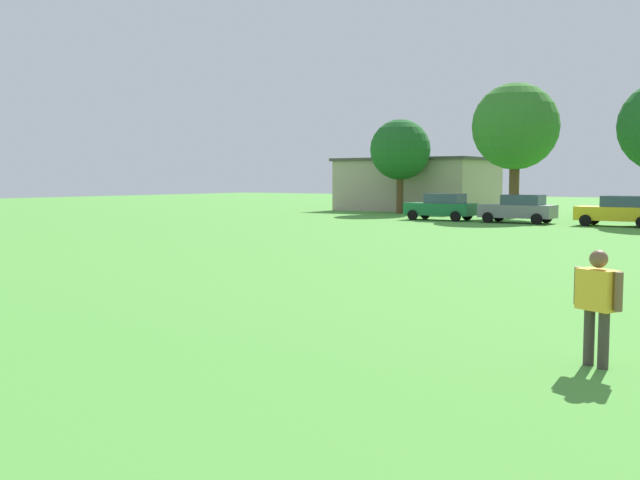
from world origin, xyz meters
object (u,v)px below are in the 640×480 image
(tree_left, at_px, (515,127))
(parked_car_yellow_2, at_px, (619,211))
(parked_car_green_0, at_px, (441,207))
(tree_far_left, at_px, (400,150))
(parked_car_gray_1, at_px, (519,209))
(adult_bystander, at_px, (597,298))

(tree_left, bearing_deg, parked_car_yellow_2, -34.97)
(parked_car_green_0, relative_size, parked_car_yellow_2, 1.00)
(parked_car_green_0, height_order, tree_far_left, tree_far_left)
(parked_car_gray_1, height_order, parked_car_yellow_2, same)
(parked_car_gray_1, xyz_separation_m, tree_far_left, (-11.48, 6.69, 3.90))
(adult_bystander, distance_m, parked_car_yellow_2, 32.81)
(adult_bystander, xyz_separation_m, tree_far_left, (-23.74, 38.73, 3.78))
(adult_bystander, relative_size, tree_left, 0.18)
(parked_car_green_0, bearing_deg, tree_far_left, -45.44)
(adult_bystander, height_order, tree_left, tree_left)
(parked_car_green_0, relative_size, tree_far_left, 0.61)
(tree_far_left, distance_m, tree_left, 9.33)
(tree_far_left, bearing_deg, parked_car_green_0, -45.44)
(adult_bystander, xyz_separation_m, tree_left, (-14.56, 37.66, 5.07))
(adult_bystander, relative_size, parked_car_green_0, 0.38)
(parked_car_gray_1, bearing_deg, tree_far_left, -30.24)
(parked_car_green_0, bearing_deg, adult_bystander, 118.26)
(adult_bystander, bearing_deg, parked_car_yellow_2, 126.29)
(parked_car_gray_1, height_order, tree_far_left, tree_far_left)
(parked_car_gray_1, distance_m, tree_far_left, 13.85)
(adult_bystander, bearing_deg, tree_far_left, 146.08)
(parked_car_yellow_2, relative_size, tree_far_left, 0.61)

